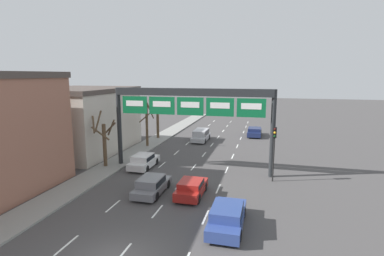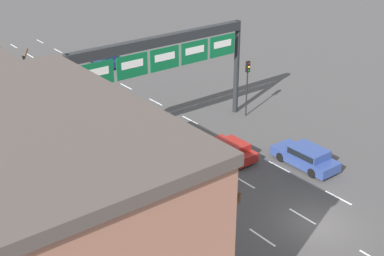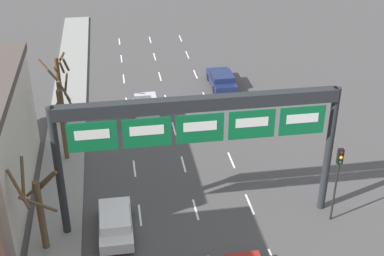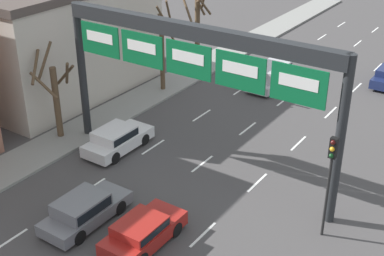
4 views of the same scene
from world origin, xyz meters
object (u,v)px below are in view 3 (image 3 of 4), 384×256
Objects in this scene: car_white at (115,222)px; traffic_light_near_gantry at (338,171)px; sign_gantry at (199,124)px; tree_bare_third at (60,86)px; suv_silver at (147,109)px; tree_bare_furthest at (39,206)px; car_navy at (222,79)px; tree_bare_second at (63,118)px.

traffic_light_near_gantry is at bearing -3.46° from car_white.
sign_gantry reaches higher than tree_bare_third.
tree_bare_third reaches higher than car_white.
tree_bare_furthest is at bearing -115.46° from suv_silver.
sign_gantry is at bearing -105.91° from car_navy.
car_white is (-4.71, -0.40, -5.56)m from sign_gantry.
suv_silver is at bearing -0.09° from tree_bare_third.
sign_gantry reaches higher than tree_bare_second.
traffic_light_near_gantry is at bearing -82.78° from car_navy.
suv_silver is 15.52m from tree_bare_furthest.
suv_silver is 0.82× the size of tree_bare_third.
tree_bare_second is at bearing 84.83° from tree_bare_furthest.
tree_bare_second is (-5.80, -4.93, 2.29)m from suv_silver.
tree_bare_second is 4.96m from tree_bare_third.
tree_bare_second is (-7.68, 7.86, -3.11)m from sign_gantry.
car_navy is 0.72× the size of tree_bare_second.
suv_silver is at bearing 40.32° from tree_bare_second.
tree_bare_furthest is (-13.62, -19.08, 2.15)m from car_navy.
traffic_light_near_gantry is at bearing -8.63° from sign_gantry.
sign_gantry is at bearing 4.89° from car_white.
tree_bare_third reaches higher than tree_bare_furthest.
car_white is 20.84m from car_navy.
sign_gantry reaches higher than car_white.
suv_silver is at bearing -143.50° from car_navy.
car_white is at bearing -118.16° from car_navy.
car_white is 0.77× the size of tree_bare_furthest.
tree_bare_third is at bearing 88.63° from tree_bare_furthest.
sign_gantry is 8.17m from traffic_light_near_gantry.
car_navy is at bearing 61.84° from car_white.
traffic_light_near_gantry is at bearing -30.60° from tree_bare_second.
car_white reaches higher than car_navy.
sign_gantry is 2.65× the size of tree_bare_third.
sign_gantry is 2.40× the size of tree_bare_second.
tree_bare_furthest is at bearing -172.54° from sign_gantry.
tree_bare_third is (-8.16, 12.80, -3.03)m from sign_gantry.
traffic_light_near_gantry is (7.54, -1.15, -2.93)m from sign_gantry.
sign_gantry is at bearing 171.37° from traffic_light_near_gantry.
sign_gantry is 3.63× the size of car_white.
traffic_light_near_gantry is 17.69m from tree_bare_second.
car_white is at bearing 176.54° from traffic_light_near_gantry.
tree_bare_second reaches higher than tree_bare_furthest.
traffic_light_near_gantry reaches higher than car_white.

